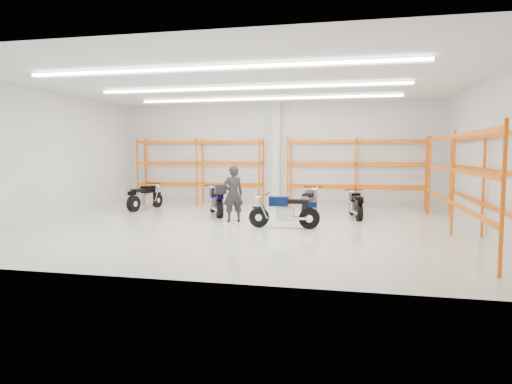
% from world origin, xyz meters
% --- Properties ---
extents(ground, '(14.00, 14.00, 0.00)m').
position_xyz_m(ground, '(0.00, 0.00, 0.00)').
color(ground, beige).
rests_on(ground, ground).
extents(room_shell, '(14.02, 12.02, 4.51)m').
position_xyz_m(room_shell, '(0.00, 0.03, 3.28)').
color(room_shell, silver).
rests_on(room_shell, ground).
extents(motorcycle_main, '(2.24, 0.74, 1.10)m').
position_xyz_m(motorcycle_main, '(1.32, 0.21, 0.51)').
color(motorcycle_main, black).
rests_on(motorcycle_main, ground).
extents(motorcycle_back_a, '(0.84, 2.18, 1.08)m').
position_xyz_m(motorcycle_back_a, '(-5.11, 3.45, 0.51)').
color(motorcycle_back_a, black).
rests_on(motorcycle_back_a, ground).
extents(motorcycle_back_b, '(1.31, 2.23, 1.22)m').
position_xyz_m(motorcycle_back_b, '(-1.67, 2.41, 0.59)').
color(motorcycle_back_b, black).
rests_on(motorcycle_back_b, ground).
extents(motorcycle_back_c, '(0.73, 2.20, 1.08)m').
position_xyz_m(motorcycle_back_c, '(1.75, 2.88, 0.51)').
color(motorcycle_back_c, black).
rests_on(motorcycle_back_c, ground).
extents(motorcycle_back_d, '(0.69, 2.02, 1.00)m').
position_xyz_m(motorcycle_back_d, '(3.41, 2.82, 0.47)').
color(motorcycle_back_d, black).
rests_on(motorcycle_back_d, ground).
extents(standing_man, '(0.83, 0.73, 1.91)m').
position_xyz_m(standing_man, '(-0.68, 1.12, 0.95)').
color(standing_man, black).
rests_on(standing_man, ground).
extents(structural_column, '(0.32, 0.32, 4.50)m').
position_xyz_m(structural_column, '(0.00, 5.82, 2.25)').
color(structural_column, white).
rests_on(structural_column, ground).
extents(pallet_racking_back_left, '(5.67, 0.87, 3.00)m').
position_xyz_m(pallet_racking_back_left, '(-3.40, 5.48, 1.79)').
color(pallet_racking_back_left, orange).
rests_on(pallet_racking_back_left, ground).
extents(pallet_racking_back_right, '(5.67, 0.87, 3.00)m').
position_xyz_m(pallet_racking_back_right, '(3.40, 5.48, 1.79)').
color(pallet_racking_back_right, orange).
rests_on(pallet_racking_back_right, ground).
extents(pallet_racking_side, '(0.87, 9.07, 3.00)m').
position_xyz_m(pallet_racking_side, '(6.48, 0.00, 1.81)').
color(pallet_racking_side, orange).
rests_on(pallet_racking_side, ground).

